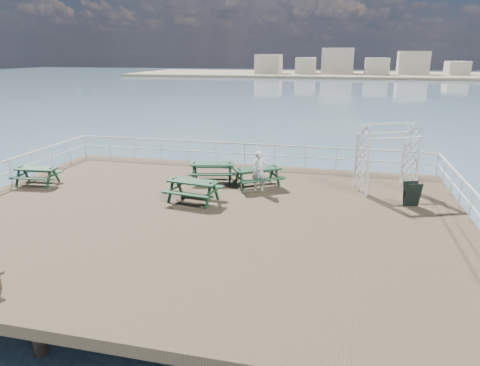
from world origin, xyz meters
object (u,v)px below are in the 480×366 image
object	(u,v)px
picnic_table_a	(37,172)
picnic_table_c	(257,173)
picnic_table_b	(212,168)
person	(259,171)
picnic_table_d	(193,186)
trellis_arbor	(386,162)

from	to	relation	value
picnic_table_a	picnic_table_c	xyz separation A→B (m)	(9.10, 1.79, 0.06)
picnic_table_b	person	distance (m)	2.38
picnic_table_b	picnic_table_d	distance (m)	2.71
picnic_table_b	picnic_table_c	distance (m)	2.10
picnic_table_a	picnic_table_c	bearing A→B (deg)	5.23
picnic_table_d	picnic_table_a	bearing A→B (deg)	-175.62
picnic_table_b	picnic_table_d	bearing A→B (deg)	-100.34
picnic_table_b	person	xyz separation A→B (m)	(2.22, -0.82, 0.23)
picnic_table_c	person	world-z (taller)	person
picnic_table_d	person	world-z (taller)	person
person	trellis_arbor	bearing A→B (deg)	0.25
picnic_table_a	picnic_table_c	world-z (taller)	picnic_table_c
picnic_table_a	picnic_table_d	bearing A→B (deg)	-10.02
picnic_table_b	trellis_arbor	xyz separation A→B (m)	(7.13, 0.19, 0.65)
picnic_table_d	person	distance (m)	2.85
person	picnic_table_a	bearing A→B (deg)	177.00
picnic_table_a	picnic_table_b	distance (m)	7.38
picnic_table_d	person	size ratio (longest dim) A/B	1.29
picnic_table_d	trellis_arbor	size ratio (longest dim) A/B	0.75
picnic_table_c	picnic_table_d	xyz separation A→B (m)	(-1.98, -2.30, -0.00)
picnic_table_c	trellis_arbor	distance (m)	5.14
trellis_arbor	person	world-z (taller)	trellis_arbor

